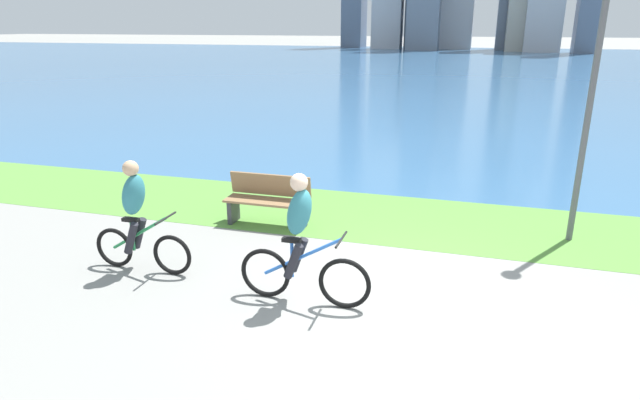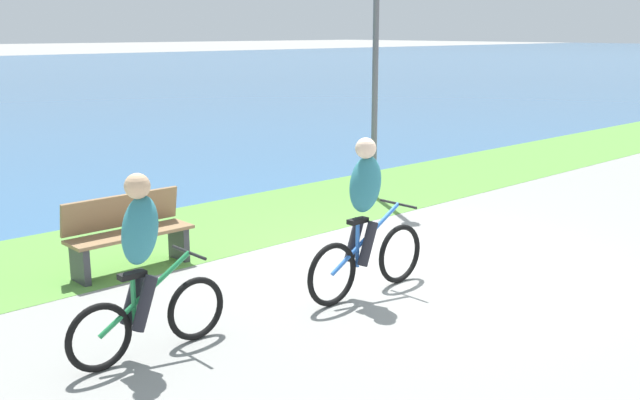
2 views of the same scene
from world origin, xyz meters
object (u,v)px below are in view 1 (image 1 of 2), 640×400
at_px(bench_near_path, 268,200).
at_px(cyclist_trailing, 137,217).
at_px(lamppost_tall, 595,71).
at_px(cyclist_lead, 301,241).

bearing_deg(bench_near_path, cyclist_trailing, -115.33).
relative_size(bench_near_path, lamppost_tall, 0.35).
bearing_deg(lamppost_tall, bench_near_path, -171.69).
height_order(cyclist_trailing, lamppost_tall, lamppost_tall).
xyz_separation_m(bench_near_path, lamppost_tall, (5.06, 0.74, 2.29)).
height_order(cyclist_lead, bench_near_path, cyclist_lead).
xyz_separation_m(cyclist_lead, cyclist_trailing, (-2.52, 0.24, -0.02)).
bearing_deg(lamppost_tall, cyclist_lead, -138.08).
distance_m(cyclist_lead, lamppost_tall, 5.22).
distance_m(cyclist_lead, cyclist_trailing, 2.53).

